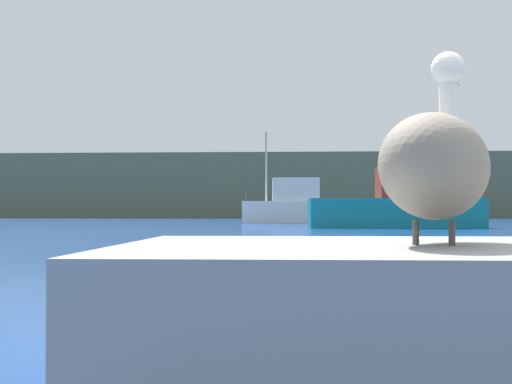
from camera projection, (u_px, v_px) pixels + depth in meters
ground_plane at (416, 356)px, 4.11m from camera, size 260.00×260.00×0.00m
hillside_backdrop at (303, 188)px, 80.48m from camera, size 140.00×17.67×6.62m
pier_dock at (437, 321)px, 3.21m from camera, size 2.84×2.01×0.68m
pelican at (436, 164)px, 3.24m from camera, size 0.79×1.33×0.94m
fishing_boat_teal at (397, 206)px, 33.33m from camera, size 8.00×3.00×4.80m
fishing_boat_white at (300, 206)px, 44.53m from camera, size 7.43×2.71×5.67m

